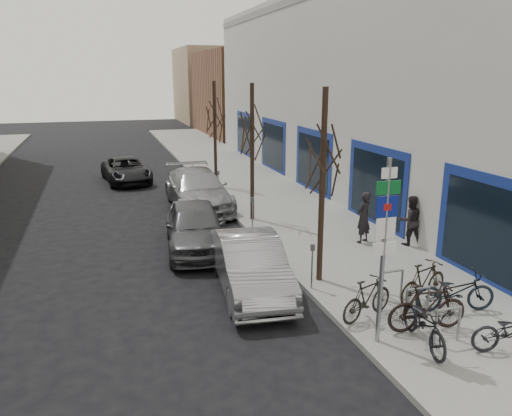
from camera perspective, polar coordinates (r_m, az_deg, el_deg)
ground at (r=10.78m, az=2.03°, el=-17.53°), size 120.00×120.00×0.00m
sidewalk_east at (r=20.84m, az=4.57°, el=-0.98°), size 5.00×70.00×0.15m
commercial_building at (r=31.73m, az=22.37°, el=12.47°), size 20.00×32.00×10.00m
brick_building_far at (r=51.18m, az=0.90°, el=12.98°), size 12.00×14.00×8.00m
tan_building_far at (r=65.70m, az=-2.91°, el=13.84°), size 13.00×12.00×9.00m
highway_sign_pole at (r=10.68m, az=14.44°, el=-3.70°), size 0.55×0.10×4.20m
bike_rack at (r=12.55m, az=17.96°, el=-9.95°), size 0.66×2.26×0.83m
tree_near at (r=13.43m, az=7.75°, el=7.63°), size 1.80×1.80×5.50m
tree_mid at (r=19.48m, az=-0.45°, el=10.01°), size 1.80×1.80×5.50m
tree_far at (r=25.75m, az=-4.77°, el=11.17°), size 1.80×1.80×5.50m
meter_front at (r=13.59m, az=6.45°, el=-6.15°), size 0.10×0.08×1.27m
meter_mid at (r=18.49m, az=-0.41°, el=-0.30°), size 0.10×0.08×1.27m
meter_back at (r=23.66m, az=-4.32°, el=3.05°), size 0.10×0.08×1.27m
bike_near_left at (r=11.46m, az=18.72°, el=-12.02°), size 0.89×2.01×1.19m
bike_near_right at (r=12.09m, az=19.00°, el=-10.63°), size 1.97×0.78×1.17m
bike_mid_curb at (r=13.27m, az=21.83°, el=-8.48°), size 2.06×1.06×1.21m
bike_mid_inner at (r=12.30m, az=12.61°, el=-10.01°), size 1.78×1.08×1.04m
bike_far_inner at (r=13.53m, az=18.60°, el=-7.97°), size 1.88×1.08×1.09m
parked_car_front at (r=13.69m, az=-0.63°, el=-6.52°), size 2.09×4.84×1.55m
parked_car_mid at (r=17.04m, az=-6.97°, el=-2.12°), size 2.45×4.97×1.63m
parked_car_back at (r=22.31m, az=-6.67°, el=2.09°), size 2.40×5.89×1.71m
lane_car at (r=28.69m, az=-14.62°, el=4.22°), size 2.78×5.06×1.34m
pedestrian_near at (r=17.54m, az=12.18°, el=-1.05°), size 0.78×0.68×1.80m
pedestrian_far at (r=17.73m, az=17.21°, el=-1.33°), size 0.71×0.54×1.74m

